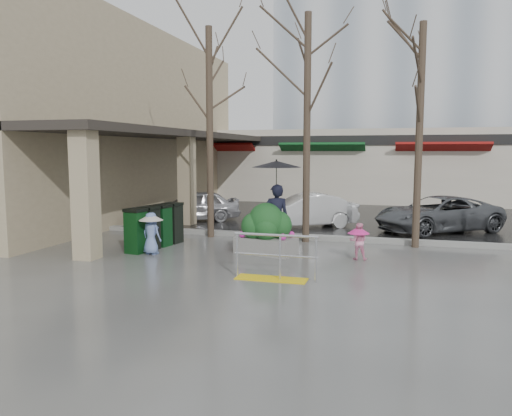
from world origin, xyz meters
The scene contains 21 objects.
ground centered at (0.00, 0.00, 0.00)m, with size 120.00×120.00×0.00m, color #51514F.
street_asphalt centered at (0.00, 22.00, 0.01)m, with size 120.00×36.00×0.01m, color black.
curb centered at (0.00, 4.00, 0.07)m, with size 120.00×0.30×0.15m, color gray.
near_building centered at (-9.00, 8.00, 4.00)m, with size 6.00×18.00×8.00m, color tan.
canopy_slab centered at (-4.80, 8.00, 3.62)m, with size 2.80×18.00×0.25m, color #2D2823.
pillar_front centered at (-3.90, -0.50, 1.75)m, with size 0.55×0.55×3.50m, color tan.
pillar_back centered at (-3.90, 6.00, 1.75)m, with size 0.55×0.55×3.50m, color tan.
storefront_row centered at (2.00, 17.97, 2.01)m, with size 34.00×6.74×4.00m.
office_tower centered at (4.00, 30.00, 12.50)m, with size 18.00×12.00×25.00m, color #8C99A8.
handrail centered at (1.36, -1.20, 0.38)m, with size 1.90×0.50×1.03m.
tree_west centered at (-2.00, 3.60, 5.08)m, with size 3.20×3.20×6.80m.
tree_midwest centered at (1.20, 3.60, 5.23)m, with size 3.20×3.20×7.00m.
tree_mideast centered at (4.50, 3.60, 4.86)m, with size 3.20×3.20×6.50m.
woman centered at (0.71, 1.66, 1.51)m, with size 1.39×1.39×2.62m.
child_pink centered at (3.00, 1.40, 0.56)m, with size 0.57×0.57×0.97m.
child_blue centered at (-2.56, 0.52, 0.70)m, with size 0.68×0.68×1.17m.
planter centered at (0.48, 1.47, 0.68)m, with size 1.78×1.18×1.43m.
news_boxes centered at (-2.90, 1.41, 0.63)m, with size 0.90×2.30×1.26m.
car_a centered at (-4.03, 6.92, 0.63)m, with size 1.49×3.70×1.26m, color #ABABAF.
car_b centered at (0.64, 6.55, 0.63)m, with size 1.33×3.82×1.26m, color silver.
car_c centered at (5.34, 6.82, 0.63)m, with size 2.09×4.53×1.26m, color #575A5E.
Camera 1 is at (3.97, -11.75, 2.86)m, focal length 35.00 mm.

